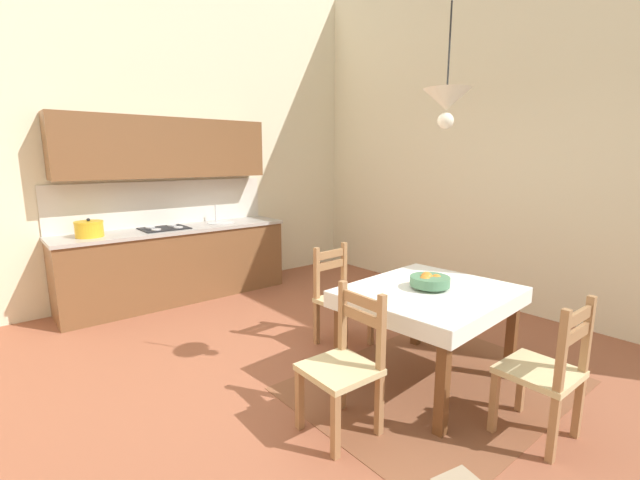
% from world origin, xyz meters
% --- Properties ---
extents(ground_plane, '(6.42, 6.16, 0.10)m').
position_xyz_m(ground_plane, '(0.00, 0.00, -0.05)').
color(ground_plane, '#99563D').
extents(wall_back, '(6.42, 0.12, 4.13)m').
position_xyz_m(wall_back, '(0.00, 2.84, 2.07)').
color(wall_back, beige).
rests_on(wall_back, ground_plane).
extents(wall_right, '(0.12, 6.16, 4.13)m').
position_xyz_m(wall_right, '(2.97, 0.00, 2.07)').
color(wall_right, beige).
rests_on(wall_right, ground_plane).
extents(area_rug, '(2.10, 1.60, 0.01)m').
position_xyz_m(area_rug, '(0.81, -0.82, 0.00)').
color(area_rug, brown).
rests_on(area_rug, ground_plane).
extents(kitchen_cabinetry, '(2.72, 0.63, 2.20)m').
position_xyz_m(kitchen_cabinetry, '(0.08, 2.51, 0.86)').
color(kitchen_cabinetry, brown).
rests_on(kitchen_cabinetry, ground_plane).
extents(dining_table, '(1.30, 1.15, 0.75)m').
position_xyz_m(dining_table, '(0.81, -0.72, 0.63)').
color(dining_table, brown).
rests_on(dining_table, ground_plane).
extents(dining_chair_tv_side, '(0.43, 0.43, 0.93)m').
position_xyz_m(dining_chair_tv_side, '(-0.11, -0.76, 0.44)').
color(dining_chair_tv_side, '#D1BC89').
rests_on(dining_chair_tv_side, ground_plane).
extents(dining_chair_kitchen_side, '(0.44, 0.44, 0.93)m').
position_xyz_m(dining_chair_kitchen_side, '(0.76, 0.23, 0.44)').
color(dining_chair_kitchen_side, '#D1BC89').
rests_on(dining_chair_kitchen_side, ground_plane).
extents(dining_chair_camera_side, '(0.42, 0.42, 0.93)m').
position_xyz_m(dining_chair_camera_side, '(0.79, -1.62, 0.44)').
color(dining_chair_camera_side, '#D1BC89').
rests_on(dining_chair_camera_side, ground_plane).
extents(fruit_bowl, '(0.30, 0.30, 0.12)m').
position_xyz_m(fruit_bowl, '(0.81, -0.71, 0.81)').
color(fruit_bowl, '#4C7F5B').
rests_on(fruit_bowl, dining_table).
extents(pendant_lamp, '(0.32, 0.32, 0.80)m').
position_xyz_m(pendant_lamp, '(0.74, -0.83, 2.11)').
color(pendant_lamp, black).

